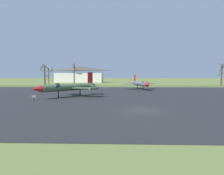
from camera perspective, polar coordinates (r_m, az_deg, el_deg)
ground_plane at (r=22.77m, az=8.92°, el=-6.86°), size 600.00×600.00×0.00m
asphalt_apron at (r=39.05m, az=5.94°, el=-2.43°), size 101.15×55.03×0.05m
grass_verge_strip at (r=72.42m, az=4.05°, el=0.37°), size 161.15×12.00×0.06m
jet_fighter_front_left at (r=55.17m, az=8.50°, el=1.17°), size 9.57×12.66×4.27m
jet_fighter_rear_center at (r=37.13m, az=-12.93°, el=0.14°), size 10.95×11.89×4.81m
info_placard_rear_center at (r=32.80m, az=-22.29°, el=-2.83°), size 0.61×0.20×0.94m
bare_tree_far_left at (r=81.95m, az=-19.50°, el=3.87°), size 3.42×3.34×8.89m
bare_tree_left_of_center at (r=81.76m, az=-18.33°, el=3.42°), size 3.79×3.78×7.43m
bare_tree_center at (r=81.73m, az=-11.21°, el=4.06°), size 2.21×2.24×9.86m
bare_tree_right_of_center at (r=91.46m, az=29.90°, el=3.73°), size 3.08×3.00×9.90m
visitor_building at (r=115.17m, az=-9.74°, el=3.84°), size 29.59×10.03×9.55m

